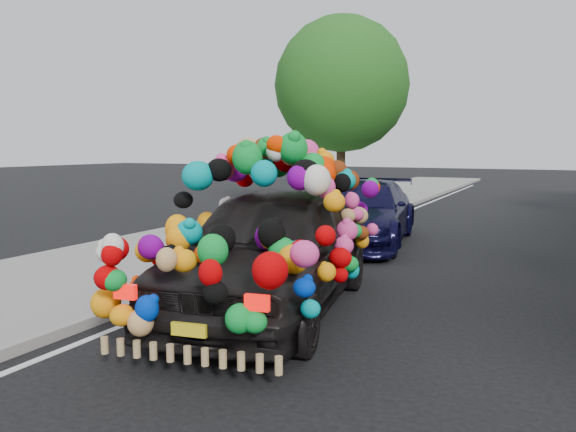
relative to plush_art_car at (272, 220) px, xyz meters
The scene contains 6 objects.
ground 1.61m from the plush_art_car, 47.34° to the left, with size 100.00×100.00×0.00m, color black.
sidewalk 3.80m from the plush_art_car, 167.03° to the left, with size 4.00×60.00×0.12m, color gray.
kerb 2.11m from the plush_art_car, 152.90° to the left, with size 0.15×60.00×0.13m, color gray.
tree_near_sidewalk 11.13m from the plush_art_car, 106.45° to the left, with size 4.20×4.20×6.13m.
plush_art_car is the anchor object (origin of this frame).
navy_sedan 5.37m from the plush_art_car, 96.10° to the left, with size 1.92×4.72×1.37m, color black.
Camera 1 is at (2.62, -7.15, 2.11)m, focal length 35.00 mm.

